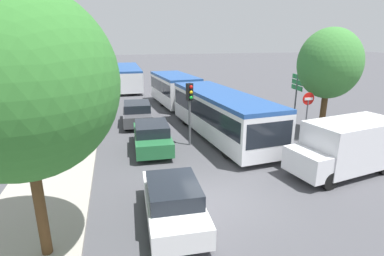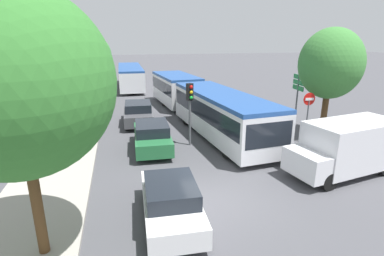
{
  "view_description": "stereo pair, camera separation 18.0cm",
  "coord_description": "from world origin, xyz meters",
  "px_view_note": "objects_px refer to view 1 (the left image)",
  "views": [
    {
      "loc": [
        -3.46,
        -9.13,
        5.67
      ],
      "look_at": [
        0.2,
        5.19,
        1.2
      ],
      "focal_mm": 28.0,
      "sensor_mm": 36.0,
      "label": 1
    },
    {
      "loc": [
        -3.29,
        -9.17,
        5.67
      ],
      "look_at": [
        0.2,
        5.19,
        1.2
      ],
      "focal_mm": 28.0,
      "sensor_mm": 36.0,
      "label": 2
    }
  ],
  "objects_px": {
    "city_bus_rear": "(128,75)",
    "queued_car_white": "(173,201)",
    "articulated_bus": "(198,100)",
    "queued_car_green": "(152,136)",
    "traffic_light": "(190,100)",
    "tree_right_near": "(329,64)",
    "direction_sign_post": "(297,88)",
    "no_entry_sign": "(307,109)",
    "queued_car_graphite": "(137,113)",
    "white_van": "(348,146)",
    "tree_left_far": "(80,52)",
    "tree_left_near": "(20,84)",
    "tree_left_distant": "(93,55)",
    "tree_left_mid": "(64,61)"
  },
  "relations": [
    {
      "from": "articulated_bus",
      "to": "tree_left_near",
      "type": "bearing_deg",
      "value": -37.15
    },
    {
      "from": "tree_left_near",
      "to": "tree_left_far",
      "type": "bearing_deg",
      "value": 91.6
    },
    {
      "from": "direction_sign_post",
      "to": "tree_left_distant",
      "type": "height_order",
      "value": "tree_left_distant"
    },
    {
      "from": "no_entry_sign",
      "to": "tree_left_distant",
      "type": "xyz_separation_m",
      "value": [
        -12.26,
        20.2,
        2.0
      ]
    },
    {
      "from": "tree_left_mid",
      "to": "tree_right_near",
      "type": "xyz_separation_m",
      "value": [
        14.31,
        -1.1,
        -0.35
      ]
    },
    {
      "from": "city_bus_rear",
      "to": "queued_car_white",
      "type": "distance_m",
      "value": 27.76
    },
    {
      "from": "queued_car_graphite",
      "to": "tree_left_distant",
      "type": "distance_m",
      "value": 14.89
    },
    {
      "from": "traffic_light",
      "to": "tree_left_mid",
      "type": "bearing_deg",
      "value": -116.11
    },
    {
      "from": "queued_car_white",
      "to": "traffic_light",
      "type": "distance_m",
      "value": 7.36
    },
    {
      "from": "queued_car_graphite",
      "to": "white_van",
      "type": "xyz_separation_m",
      "value": [
        8.15,
        -10.06,
        0.48
      ]
    },
    {
      "from": "white_van",
      "to": "tree_left_mid",
      "type": "relative_size",
      "value": 0.84
    },
    {
      "from": "tree_left_near",
      "to": "tree_left_far",
      "type": "height_order",
      "value": "tree_left_near"
    },
    {
      "from": "tree_left_distant",
      "to": "tree_right_near",
      "type": "distance_m",
      "value": 23.85
    },
    {
      "from": "articulated_bus",
      "to": "no_entry_sign",
      "type": "xyz_separation_m",
      "value": [
        4.68,
        -5.86,
        0.36
      ]
    },
    {
      "from": "queued_car_green",
      "to": "tree_left_distant",
      "type": "height_order",
      "value": "tree_left_distant"
    },
    {
      "from": "no_entry_sign",
      "to": "queued_car_white",
      "type": "bearing_deg",
      "value": -56.5
    },
    {
      "from": "traffic_light",
      "to": "tree_right_near",
      "type": "relative_size",
      "value": 0.54
    },
    {
      "from": "queued_car_graphite",
      "to": "tree_left_near",
      "type": "relative_size",
      "value": 0.64
    },
    {
      "from": "queued_car_graphite",
      "to": "white_van",
      "type": "distance_m",
      "value": 12.95
    },
    {
      "from": "queued_car_green",
      "to": "white_van",
      "type": "xyz_separation_m",
      "value": [
        7.79,
        -4.88,
        0.5
      ]
    },
    {
      "from": "articulated_bus",
      "to": "queued_car_green",
      "type": "relative_size",
      "value": 4.17
    },
    {
      "from": "tree_left_far",
      "to": "queued_car_green",
      "type": "bearing_deg",
      "value": -69.32
    },
    {
      "from": "white_van",
      "to": "tree_left_mid",
      "type": "xyz_separation_m",
      "value": [
        -11.81,
        6.04,
        3.34
      ]
    },
    {
      "from": "queued_car_white",
      "to": "tree_right_near",
      "type": "relative_size",
      "value": 0.65
    },
    {
      "from": "queued_car_graphite",
      "to": "no_entry_sign",
      "type": "height_order",
      "value": "no_entry_sign"
    },
    {
      "from": "queued_car_graphite",
      "to": "tree_left_far",
      "type": "relative_size",
      "value": 0.69
    },
    {
      "from": "white_van",
      "to": "tree_right_near",
      "type": "relative_size",
      "value": 0.84
    },
    {
      "from": "no_entry_sign",
      "to": "tree_left_far",
      "type": "bearing_deg",
      "value": -133.56
    },
    {
      "from": "tree_left_distant",
      "to": "traffic_light",
      "type": "bearing_deg",
      "value": -73.08
    },
    {
      "from": "tree_right_near",
      "to": "tree_left_mid",
      "type": "bearing_deg",
      "value": 175.61
    },
    {
      "from": "direction_sign_post",
      "to": "tree_right_near",
      "type": "relative_size",
      "value": 0.58
    },
    {
      "from": "traffic_light",
      "to": "no_entry_sign",
      "type": "relative_size",
      "value": 1.21
    },
    {
      "from": "queued_car_white",
      "to": "white_van",
      "type": "relative_size",
      "value": 0.77
    },
    {
      "from": "queued_car_white",
      "to": "direction_sign_post",
      "type": "xyz_separation_m",
      "value": [
        9.67,
        8.44,
        1.87
      ]
    },
    {
      "from": "queued_car_graphite",
      "to": "tree_left_mid",
      "type": "distance_m",
      "value": 6.64
    },
    {
      "from": "queued_car_white",
      "to": "queued_car_graphite",
      "type": "height_order",
      "value": "queued_car_graphite"
    },
    {
      "from": "traffic_light",
      "to": "queued_car_graphite",
      "type": "bearing_deg",
      "value": -170.97
    },
    {
      "from": "queued_car_white",
      "to": "queued_car_graphite",
      "type": "relative_size",
      "value": 0.92
    },
    {
      "from": "queued_car_white",
      "to": "tree_left_distant",
      "type": "bearing_deg",
      "value": 10.35
    },
    {
      "from": "articulated_bus",
      "to": "traffic_light",
      "type": "height_order",
      "value": "traffic_light"
    },
    {
      "from": "white_van",
      "to": "tree_left_near",
      "type": "bearing_deg",
      "value": 2.13
    },
    {
      "from": "articulated_bus",
      "to": "no_entry_sign",
      "type": "bearing_deg",
      "value": 32.92
    },
    {
      "from": "city_bus_rear",
      "to": "queued_car_white",
      "type": "height_order",
      "value": "city_bus_rear"
    },
    {
      "from": "articulated_bus",
      "to": "tree_right_near",
      "type": "distance_m",
      "value": 8.57
    },
    {
      "from": "tree_left_far",
      "to": "tree_right_near",
      "type": "xyz_separation_m",
      "value": [
        14.55,
        -11.24,
        -0.34
      ]
    },
    {
      "from": "white_van",
      "to": "no_entry_sign",
      "type": "xyz_separation_m",
      "value": [
        0.73,
        4.03,
        0.64
      ]
    },
    {
      "from": "no_entry_sign",
      "to": "tree_left_far",
      "type": "xyz_separation_m",
      "value": [
        -12.78,
        12.16,
        2.71
      ]
    },
    {
      "from": "tree_left_mid",
      "to": "direction_sign_post",
      "type": "bearing_deg",
      "value": 2.92
    },
    {
      "from": "queued_car_green",
      "to": "no_entry_sign",
      "type": "relative_size",
      "value": 1.52
    },
    {
      "from": "traffic_light",
      "to": "direction_sign_post",
      "type": "distance_m",
      "value": 7.63
    }
  ]
}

